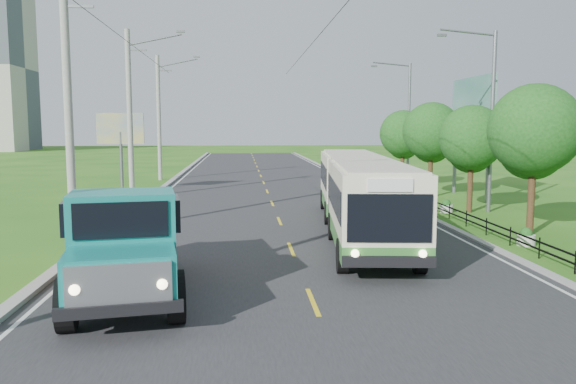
{
  "coord_description": "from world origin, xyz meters",
  "views": [
    {
      "loc": [
        -1.73,
        -13.29,
        4.29
      ],
      "look_at": [
        -0.0,
        7.28,
        1.9
      ],
      "focal_mm": 35.0,
      "sensor_mm": 36.0,
      "label": 1
    }
  ],
  "objects": [
    {
      "name": "ground",
      "position": [
        0.0,
        0.0,
        0.0
      ],
      "size": [
        240.0,
        240.0,
        0.0
      ],
      "primitive_type": "plane",
      "color": "#275F16",
      "rests_on": "ground"
    },
    {
      "name": "road",
      "position": [
        0.0,
        20.0,
        0.01
      ],
      "size": [
        14.0,
        120.0,
        0.02
      ],
      "primitive_type": "cube",
      "color": "#28282B",
      "rests_on": "ground"
    },
    {
      "name": "curb_left",
      "position": [
        -7.2,
        20.0,
        0.07
      ],
      "size": [
        0.4,
        120.0,
        0.15
      ],
      "primitive_type": "cube",
      "color": "#9E9E99",
      "rests_on": "ground"
    },
    {
      "name": "curb_right",
      "position": [
        7.15,
        20.0,
        0.05
      ],
      "size": [
        0.3,
        120.0,
        0.1
      ],
      "primitive_type": "cube",
      "color": "#9E9E99",
      "rests_on": "ground"
    },
    {
      "name": "edge_line_left",
      "position": [
        -6.65,
        20.0,
        0.02
      ],
      "size": [
        0.12,
        120.0,
        0.0
      ],
      "primitive_type": "cube",
      "color": "silver",
      "rests_on": "road"
    },
    {
      "name": "edge_line_right",
      "position": [
        6.65,
        20.0,
        0.02
      ],
      "size": [
        0.12,
        120.0,
        0.0
      ],
      "primitive_type": "cube",
      "color": "silver",
      "rests_on": "road"
    },
    {
      "name": "centre_dash",
      "position": [
        0.0,
        0.0,
        0.02
      ],
      "size": [
        0.12,
        2.2,
        0.0
      ],
      "primitive_type": "cube",
      "color": "yellow",
      "rests_on": "road"
    },
    {
      "name": "railing_right",
      "position": [
        8.0,
        14.0,
        0.3
      ],
      "size": [
        0.04,
        40.0,
        0.6
      ],
      "primitive_type": "cube",
      "color": "black",
      "rests_on": "ground"
    },
    {
      "name": "pole_near",
      "position": [
        -8.26,
        9.0,
        5.09
      ],
      "size": [
        3.51,
        0.32,
        10.0
      ],
      "color": "gray",
      "rests_on": "ground"
    },
    {
      "name": "pole_mid",
      "position": [
        -8.26,
        21.0,
        5.09
      ],
      "size": [
        3.51,
        0.32,
        10.0
      ],
      "color": "gray",
      "rests_on": "ground"
    },
    {
      "name": "pole_far",
      "position": [
        -8.26,
        33.0,
        5.09
      ],
      "size": [
        3.51,
        0.32,
        10.0
      ],
      "color": "gray",
      "rests_on": "ground"
    },
    {
      "name": "tree_third",
      "position": [
        9.86,
        8.14,
        3.99
      ],
      "size": [
        3.6,
        3.62,
        6.0
      ],
      "color": "#382314",
      "rests_on": "ground"
    },
    {
      "name": "tree_fourth",
      "position": [
        9.86,
        14.14,
        3.59
      ],
      "size": [
        3.24,
        3.31,
        5.4
      ],
      "color": "#382314",
      "rests_on": "ground"
    },
    {
      "name": "tree_fifth",
      "position": [
        9.86,
        20.14,
        3.85
      ],
      "size": [
        3.48,
        3.52,
        5.8
      ],
      "color": "#382314",
      "rests_on": "ground"
    },
    {
      "name": "tree_back",
      "position": [
        9.86,
        26.14,
        3.65
      ],
      "size": [
        3.3,
        3.36,
        5.5
      ],
      "color": "#382314",
      "rests_on": "ground"
    },
    {
      "name": "streetlight_mid",
      "position": [
        10.64,
        14.0,
        4.9
      ],
      "size": [
        3.02,
        0.2,
        9.07
      ],
      "color": "slate",
      "rests_on": "ground"
    },
    {
      "name": "streetlight_far",
      "position": [
        10.64,
        28.0,
        4.9
      ],
      "size": [
        3.02,
        0.2,
        9.07
      ],
      "color": "slate",
      "rests_on": "ground"
    },
    {
      "name": "planter_near",
      "position": [
        8.6,
        6.0,
        0.29
      ],
      "size": [
        0.64,
        0.64,
        0.67
      ],
      "color": "silver",
      "rests_on": "ground"
    },
    {
      "name": "planter_mid",
      "position": [
        8.6,
        14.0,
        0.29
      ],
      "size": [
        0.64,
        0.64,
        0.67
      ],
      "color": "silver",
      "rests_on": "ground"
    },
    {
      "name": "planter_far",
      "position": [
        8.6,
        22.0,
        0.29
      ],
      "size": [
        0.64,
        0.64,
        0.67
      ],
      "color": "silver",
      "rests_on": "ground"
    },
    {
      "name": "billboard_left",
      "position": [
        -9.5,
        24.0,
        3.87
      ],
      "size": [
        3.0,
        0.2,
        5.2
      ],
      "color": "slate",
      "rests_on": "ground"
    },
    {
      "name": "billboard_right",
      "position": [
        12.3,
        20.0,
        5.34
      ],
      "size": [
        0.24,
        6.0,
        7.3
      ],
      "color": "slate",
      "rests_on": "ground"
    },
    {
      "name": "bus",
      "position": [
        3.02,
        8.92,
        1.81
      ],
      "size": [
        4.14,
        15.79,
        3.01
      ],
      "rotation": [
        0.0,
        0.0,
        -0.11
      ],
      "color": "#34752E",
      "rests_on": "ground"
    },
    {
      "name": "dump_truck",
      "position": [
        -4.66,
        0.91,
        1.58
      ],
      "size": [
        3.5,
        6.94,
        2.79
      ],
      "rotation": [
        0.0,
        0.0,
        0.16
      ],
      "color": "#15827C",
      "rests_on": "ground"
    }
  ]
}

